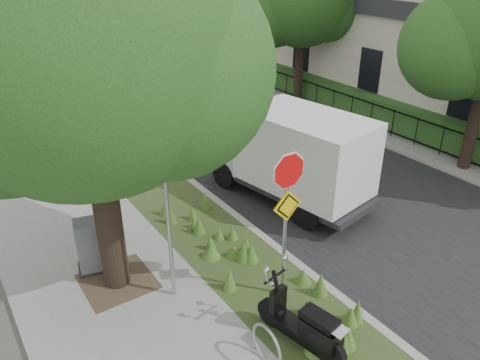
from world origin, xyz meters
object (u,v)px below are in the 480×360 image
at_px(sign_assembly, 287,198).
at_px(utility_cabinet, 96,245).
at_px(scooter_near, 310,331).
at_px(box_truck, 291,152).

bearing_deg(sign_assembly, utility_cabinet, 133.19).
distance_m(sign_assembly, scooter_near, 2.31).
bearing_deg(scooter_near, sign_assembly, 68.56).
bearing_deg(sign_assembly, scooter_near, -111.44).
height_order(sign_assembly, utility_cabinet, sign_assembly).
relative_size(sign_assembly, scooter_near, 1.73).
xyz_separation_m(sign_assembly, utility_cabinet, (-2.74, 2.92, -1.64)).
distance_m(scooter_near, box_truck, 5.65).
xyz_separation_m(scooter_near, utility_cabinet, (-2.19, 4.30, 0.13)).
distance_m(box_truck, utility_cabinet, 5.54).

